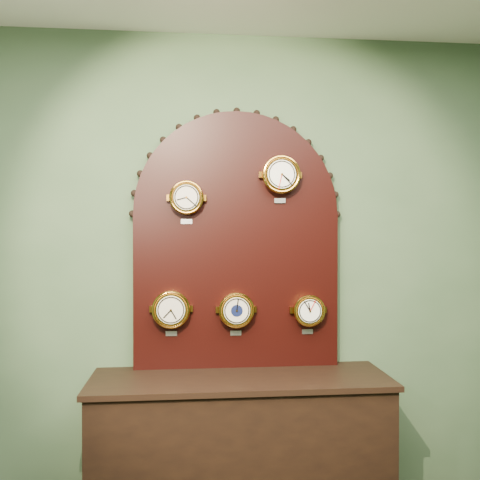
{
  "coord_description": "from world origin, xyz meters",
  "views": [
    {
      "loc": [
        -0.28,
        -0.6,
        1.62
      ],
      "look_at": [
        0.0,
        2.25,
        1.58
      ],
      "focal_mm": 38.91,
      "sensor_mm": 36.0,
      "label": 1
    }
  ],
  "objects": [
    {
      "name": "wall_back",
      "position": [
        0.0,
        2.5,
        1.4
      ],
      "size": [
        4.0,
        0.0,
        4.0
      ],
      "primitive_type": "plane",
      "rotation": [
        1.57,
        0.0,
        0.0
      ],
      "color": "#435D3F",
      "rests_on": "ground"
    },
    {
      "name": "shop_counter",
      "position": [
        0.0,
        2.23,
        0.4
      ],
      "size": [
        1.6,
        0.5,
        0.8
      ],
      "primitive_type": "cube",
      "color": "black",
      "rests_on": "ground_plane"
    },
    {
      "name": "display_board",
      "position": [
        0.0,
        2.45,
        1.63
      ],
      "size": [
        1.26,
        0.06,
        1.53
      ],
      "color": "black",
      "rests_on": "shop_counter"
    },
    {
      "name": "roman_clock",
      "position": [
        -0.29,
        2.38,
        1.82
      ],
      "size": [
        0.19,
        0.08,
        0.25
      ],
      "color": "orange",
      "rests_on": "display_board"
    },
    {
      "name": "arabic_clock",
      "position": [
        0.25,
        2.38,
        1.96
      ],
      "size": [
        0.22,
        0.08,
        0.27
      ],
      "color": "orange",
      "rests_on": "display_board"
    },
    {
      "name": "hygrometer",
      "position": [
        -0.38,
        2.38,
        1.18
      ],
      "size": [
        0.22,
        0.08,
        0.27
      ],
      "color": "orange",
      "rests_on": "display_board"
    },
    {
      "name": "barometer",
      "position": [
        -0.01,
        2.38,
        1.17
      ],
      "size": [
        0.21,
        0.08,
        0.26
      ],
      "color": "orange",
      "rests_on": "display_board"
    },
    {
      "name": "tide_clock",
      "position": [
        0.42,
        2.38,
        1.16
      ],
      "size": [
        0.19,
        0.08,
        0.24
      ],
      "color": "orange",
      "rests_on": "display_board"
    }
  ]
}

